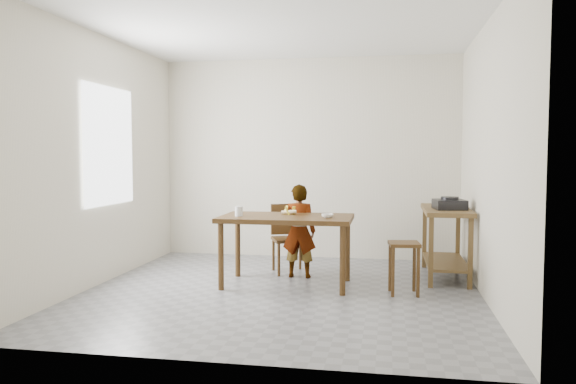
% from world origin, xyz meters
% --- Properties ---
extents(floor, '(4.00, 4.00, 0.04)m').
position_xyz_m(floor, '(0.00, 0.00, -0.02)').
color(floor, slate).
rests_on(floor, ground).
extents(ceiling, '(4.00, 4.00, 0.04)m').
position_xyz_m(ceiling, '(0.00, 0.00, 2.72)').
color(ceiling, white).
rests_on(ceiling, wall_back).
extents(wall_back, '(4.00, 0.04, 2.70)m').
position_xyz_m(wall_back, '(0.00, 2.02, 1.35)').
color(wall_back, beige).
rests_on(wall_back, ground).
extents(wall_front, '(4.00, 0.04, 2.70)m').
position_xyz_m(wall_front, '(0.00, -2.02, 1.35)').
color(wall_front, beige).
rests_on(wall_front, ground).
extents(wall_left, '(0.04, 4.00, 2.70)m').
position_xyz_m(wall_left, '(-2.02, 0.00, 1.35)').
color(wall_left, beige).
rests_on(wall_left, ground).
extents(wall_right, '(0.04, 4.00, 2.70)m').
position_xyz_m(wall_right, '(2.02, 0.00, 1.35)').
color(wall_right, beige).
rests_on(wall_right, ground).
extents(window_pane, '(0.02, 1.10, 1.30)m').
position_xyz_m(window_pane, '(-1.97, 0.20, 1.50)').
color(window_pane, white).
rests_on(window_pane, wall_left).
extents(dining_table, '(1.40, 0.80, 0.75)m').
position_xyz_m(dining_table, '(0.00, 0.30, 0.38)').
color(dining_table, '#402811').
rests_on(dining_table, floor).
extents(prep_counter, '(0.50, 1.20, 0.80)m').
position_xyz_m(prep_counter, '(1.72, 1.00, 0.40)').
color(prep_counter, brown).
rests_on(prep_counter, floor).
extents(child, '(0.39, 0.26, 1.07)m').
position_xyz_m(child, '(0.07, 0.71, 0.53)').
color(child, white).
rests_on(child, floor).
extents(dining_chair, '(0.51, 0.51, 0.81)m').
position_xyz_m(dining_chair, '(-0.08, 0.94, 0.40)').
color(dining_chair, '#402811').
rests_on(dining_chair, floor).
extents(stool, '(0.33, 0.33, 0.53)m').
position_xyz_m(stool, '(1.23, 0.13, 0.26)').
color(stool, '#402811').
rests_on(stool, floor).
extents(glass_tumbler, '(0.10, 0.10, 0.11)m').
position_xyz_m(glass_tumbler, '(-0.50, 0.20, 0.80)').
color(glass_tumbler, white).
rests_on(glass_tumbler, dining_table).
extents(small_bowl, '(0.15, 0.15, 0.04)m').
position_xyz_m(small_bowl, '(0.45, 0.21, 0.77)').
color(small_bowl, white).
rests_on(small_bowl, dining_table).
extents(banana, '(0.18, 0.13, 0.06)m').
position_xyz_m(banana, '(-0.00, 0.46, 0.78)').
color(banana, '#E8B850').
rests_on(banana, dining_table).
extents(serving_bowl, '(0.27, 0.27, 0.05)m').
position_xyz_m(serving_bowl, '(1.69, 1.40, 0.83)').
color(serving_bowl, white).
rests_on(serving_bowl, prep_counter).
extents(gas_burner, '(0.37, 0.37, 0.11)m').
position_xyz_m(gas_burner, '(1.74, 0.83, 0.85)').
color(gas_burner, black).
rests_on(gas_burner, prep_counter).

